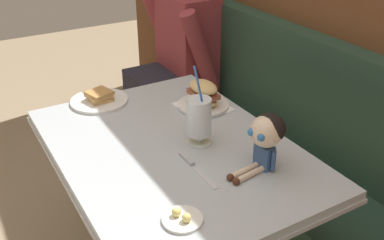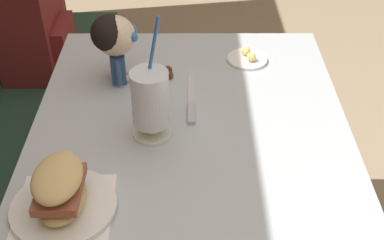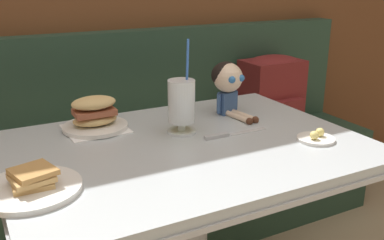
{
  "view_description": "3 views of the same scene",
  "coord_description": "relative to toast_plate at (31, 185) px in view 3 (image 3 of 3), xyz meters",
  "views": [
    {
      "loc": [
        1.26,
        -0.47,
        1.61
      ],
      "look_at": [
        0.04,
        0.24,
        0.85
      ],
      "focal_mm": 42.23,
      "sensor_mm": 36.0,
      "label": 1
    },
    {
      "loc": [
        -0.93,
        0.18,
        1.54
      ],
      "look_at": [
        -0.02,
        0.18,
        0.82
      ],
      "focal_mm": 47.57,
      "sensor_mm": 36.0,
      "label": 2
    },
    {
      "loc": [
        -0.58,
        -0.96,
        1.25
      ],
      "look_at": [
        0.02,
        0.18,
        0.81
      ],
      "focal_mm": 41.11,
      "sensor_mm": 36.0,
      "label": 3
    }
  ],
  "objects": [
    {
      "name": "diner_table",
      "position": [
        0.48,
        0.11,
        -0.21
      ],
      "size": [
        1.11,
        0.81,
        0.74
      ],
      "color": "#B2BCC1",
      "rests_on": "ground"
    },
    {
      "name": "butter_saucer",
      "position": [
        0.86,
        -0.06,
        -0.01
      ],
      "size": [
        0.12,
        0.12,
        0.04
      ],
      "color": "white",
      "rests_on": "diner_table"
    },
    {
      "name": "toast_plate",
      "position": [
        0.0,
        0.0,
        0.0
      ],
      "size": [
        0.25,
        0.25,
        0.06
      ],
      "color": "white",
      "rests_on": "diner_table"
    },
    {
      "name": "milkshake_glass",
      "position": [
        0.51,
        0.2,
        0.09
      ],
      "size": [
        0.1,
        0.1,
        0.31
      ],
      "color": "silver",
      "rests_on": "diner_table"
    },
    {
      "name": "sandwich_plate",
      "position": [
        0.27,
        0.37,
        0.03
      ],
      "size": [
        0.22,
        0.22,
        0.12
      ],
      "color": "white",
      "rests_on": "diner_table"
    },
    {
      "name": "booth_bench",
      "position": [
        0.48,
        0.74,
        -0.43
      ],
      "size": [
        2.6,
        0.48,
        1.0
      ],
      "color": "#233D2D",
      "rests_on": "ground"
    },
    {
      "name": "seated_doll",
      "position": [
        0.76,
        0.31,
        0.11
      ],
      "size": [
        0.13,
        0.22,
        0.2
      ],
      "color": "#385689",
      "rests_on": "diner_table"
    },
    {
      "name": "backpack",
      "position": [
        1.28,
        0.71,
        -0.1
      ],
      "size": [
        0.3,
        0.25,
        0.41
      ],
      "color": "maroon",
      "rests_on": "booth_bench"
    },
    {
      "name": "butter_knife",
      "position": [
        0.62,
        0.1,
        -0.01
      ],
      "size": [
        0.24,
        0.02,
        0.01
      ],
      "color": "silver",
      "rests_on": "diner_table"
    }
  ]
}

